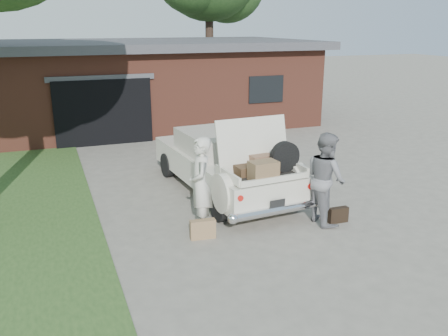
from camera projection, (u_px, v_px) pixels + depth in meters
name	position (u px, v px, depth m)	size (l,w,h in m)	color
ground	(235.00, 228.00, 9.54)	(90.00, 90.00, 0.00)	gray
house	(153.00, 81.00, 19.64)	(12.80, 7.80, 3.30)	brown
sedan	(224.00, 162.00, 11.44)	(2.32, 5.16, 2.07)	beige
woman_left	(200.00, 185.00, 9.20)	(0.69, 0.45, 1.89)	beige
woman_right	(326.00, 178.00, 9.60)	(0.92, 0.72, 1.90)	slate
suitcase_left	(203.00, 229.00, 9.05)	(0.49, 0.15, 0.38)	#9A754E
suitcase_right	(338.00, 215.00, 9.78)	(0.42, 0.13, 0.33)	black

